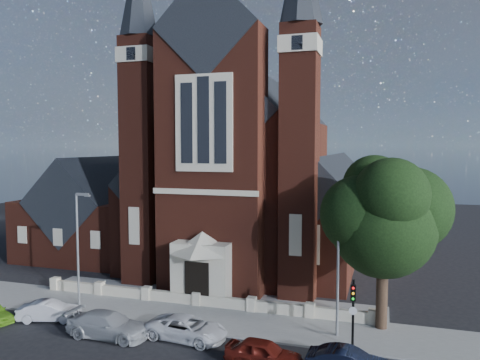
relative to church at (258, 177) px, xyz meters
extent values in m
plane|color=black|center=(0.00, -7.94, -8.19)|extent=(120.00, 120.00, 0.00)
cube|color=slate|center=(0.00, -18.44, -8.19)|extent=(60.00, 5.00, 0.12)
cube|color=slate|center=(0.00, -14.44, -8.19)|extent=(26.00, 3.00, 0.14)
cube|color=beige|center=(0.00, -16.44, -8.19)|extent=(24.00, 0.40, 0.90)
cube|color=#522116|center=(0.00, 2.06, -1.19)|extent=(10.00, 30.00, 14.00)
cube|color=black|center=(0.00, 2.06, 5.81)|extent=(10.00, 30.20, 10.00)
cube|color=#522116|center=(-7.50, 1.06, -4.19)|extent=(5.00, 26.00, 8.00)
cube|color=#522116|center=(7.50, 1.06, -4.19)|extent=(5.00, 26.00, 8.00)
cube|color=black|center=(-7.50, 1.06, -0.19)|extent=(5.01, 26.20, 5.01)
cube|color=black|center=(7.50, 1.06, -0.19)|extent=(5.01, 26.20, 5.01)
cube|color=#522116|center=(0.00, -13.44, 1.81)|extent=(8.00, 3.00, 20.00)
cube|color=black|center=(0.00, -13.44, 11.81)|extent=(8.00, 3.20, 8.00)
cube|color=beige|center=(0.00, -14.99, 4.81)|extent=(4.40, 0.15, 7.00)
cube|color=black|center=(0.00, -15.06, 5.01)|extent=(0.90, 0.08, 6.20)
cube|color=beige|center=(0.00, -15.44, -5.99)|extent=(4.20, 2.00, 4.40)
cube|color=black|center=(0.00, -16.49, -6.59)|extent=(1.80, 0.12, 3.20)
cone|color=beige|center=(0.00, -15.44, -3.79)|extent=(4.60, 4.60, 1.60)
cube|color=#522116|center=(-6.50, -12.44, 1.81)|extent=(2.60, 2.60, 20.00)
cube|color=beige|center=(-6.50, -12.44, 10.31)|extent=(2.80, 2.80, 1.20)
cube|color=#522116|center=(6.50, -12.44, 1.81)|extent=(2.60, 2.60, 20.00)
cube|color=beige|center=(6.50, -12.44, 10.31)|extent=(2.80, 2.80, 1.20)
cube|color=#522116|center=(-16.00, -4.94, -5.19)|extent=(12.00, 12.00, 6.00)
cube|color=black|center=(-16.00, -4.94, -2.19)|extent=(8.49, 12.20, 8.49)
cylinder|color=black|center=(12.50, -16.94, -5.69)|extent=(0.70, 0.70, 5.00)
sphere|color=black|center=(12.50, -16.94, -1.69)|extent=(6.40, 6.40, 6.40)
sphere|color=black|center=(12.90, -18.14, 0.31)|extent=(4.40, 4.40, 4.40)
cylinder|color=gray|center=(-8.00, -18.94, -4.19)|extent=(0.16, 0.16, 8.00)
cube|color=gray|center=(-7.50, -18.94, -0.19)|extent=(1.00, 0.15, 0.18)
cube|color=gray|center=(-7.10, -18.94, -0.27)|extent=(0.35, 0.22, 0.12)
cylinder|color=gray|center=(10.00, -18.94, -4.19)|extent=(0.16, 0.16, 8.00)
cube|color=gray|center=(10.50, -18.94, -0.19)|extent=(1.00, 0.15, 0.18)
cube|color=gray|center=(10.90, -18.94, -0.27)|extent=(0.35, 0.22, 0.12)
cylinder|color=black|center=(11.00, -20.44, -6.19)|extent=(0.14, 0.14, 4.00)
cube|color=black|center=(11.00, -20.59, -4.89)|extent=(0.28, 0.22, 0.90)
sphere|color=red|center=(11.00, -20.72, -4.59)|extent=(0.14, 0.14, 0.14)
sphere|color=#CC8C0C|center=(11.00, -20.72, -4.89)|extent=(0.14, 0.14, 0.14)
sphere|color=#0C9919|center=(11.00, -20.72, -5.19)|extent=(0.14, 0.14, 0.14)
imported|color=#B7B8C0|center=(-8.12, -21.84, -7.54)|extent=(4.17, 2.53, 1.30)
imported|color=#9DA1A5|center=(-3.00, -22.97, -7.44)|extent=(5.14, 2.15, 1.48)
imported|color=silver|center=(1.63, -21.90, -7.51)|extent=(5.07, 2.73, 1.35)
imported|color=#59160F|center=(6.74, -23.78, -7.50)|extent=(4.17, 1.95, 1.38)
camera|label=1|loc=(12.53, -46.46, 3.20)|focal=35.00mm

